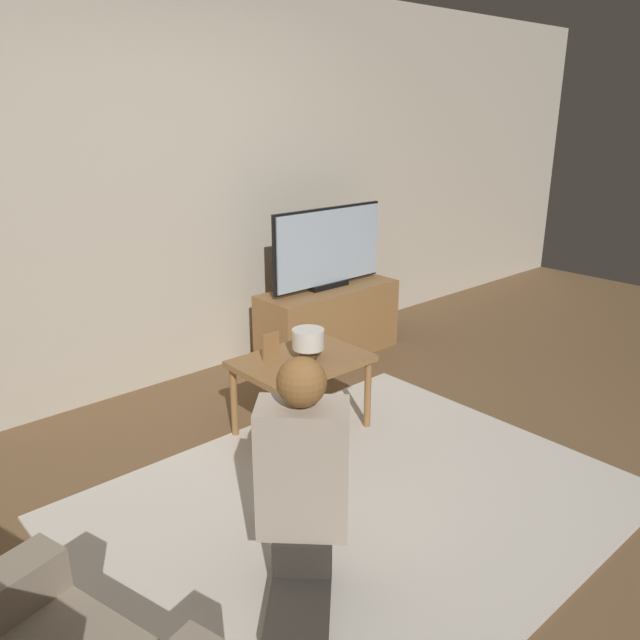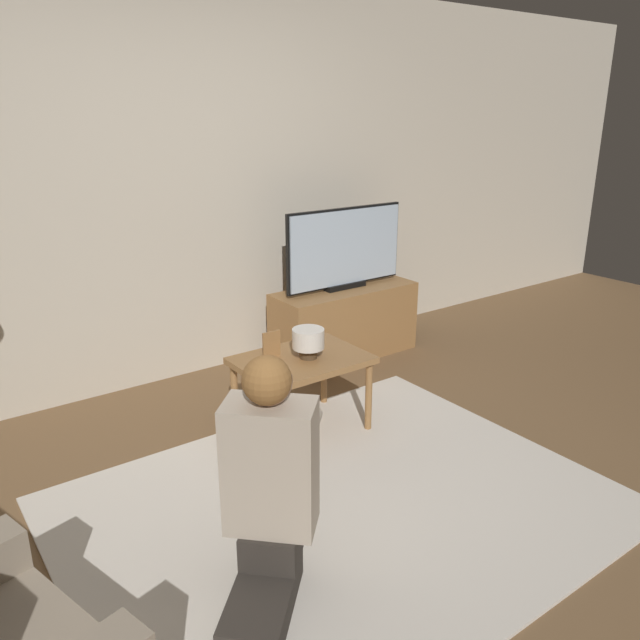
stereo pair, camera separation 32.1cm
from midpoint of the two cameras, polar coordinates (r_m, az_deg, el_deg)
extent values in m
plane|color=brown|center=(3.08, 0.24, -16.74)|extent=(10.00, 10.00, 0.00)
cube|color=beige|center=(4.18, -18.05, 11.12)|extent=(10.00, 0.06, 2.60)
cube|color=silver|center=(3.08, 0.24, -16.62)|extent=(2.47, 1.92, 0.02)
cube|color=olive|center=(4.70, -1.18, -0.18)|extent=(1.11, 0.41, 0.53)
cube|color=black|center=(4.61, -1.20, 3.18)|extent=(0.34, 0.08, 0.04)
cube|color=black|center=(4.55, -1.29, 6.71)|extent=(1.00, 0.03, 0.57)
cube|color=silver|center=(4.55, -1.23, 6.69)|extent=(0.97, 0.04, 0.54)
cube|color=olive|center=(3.50, -4.35, -3.82)|extent=(0.72, 0.51, 0.04)
cylinder|color=olive|center=(3.28, -6.37, -10.09)|extent=(0.04, 0.04, 0.43)
cylinder|color=olive|center=(3.64, 1.85, -6.93)|extent=(0.04, 0.04, 0.43)
cylinder|color=olive|center=(3.60, -10.43, -7.50)|extent=(0.04, 0.04, 0.43)
cylinder|color=olive|center=(3.93, -2.52, -4.88)|extent=(0.04, 0.04, 0.43)
cube|color=#332D28|center=(2.51, -5.87, -24.52)|extent=(0.49, 0.49, 0.11)
cube|color=#332D28|center=(2.57, -5.31, -19.66)|extent=(0.33, 0.33, 0.14)
cube|color=#C1B29E|center=(2.38, -5.55, -13.44)|extent=(0.38, 0.38, 0.52)
sphere|color=tan|center=(2.22, -5.84, -5.82)|extent=(0.18, 0.18, 0.18)
sphere|color=#9E6B38|center=(2.19, -5.92, -5.72)|extent=(0.18, 0.18, 0.18)
cube|color=black|center=(2.69, -4.43, -8.78)|extent=(0.12, 0.12, 0.04)
cylinder|color=#C1B29E|center=(2.57, -2.48, -10.09)|extent=(0.26, 0.26, 0.07)
cylinder|color=#C1B29E|center=(2.60, -7.03, -9.91)|extent=(0.26, 0.26, 0.07)
cube|color=olive|center=(3.48, -7.16, -2.41)|extent=(0.11, 0.01, 0.15)
cylinder|color=#4C3823|center=(3.48, -3.73, -3.09)|extent=(0.10, 0.10, 0.06)
cylinder|color=silver|center=(3.45, -3.76, -1.78)|extent=(0.18, 0.18, 0.11)
camera|label=1|loc=(0.16, -92.70, -0.92)|focal=35.00mm
camera|label=2|loc=(0.16, 87.30, 0.92)|focal=35.00mm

